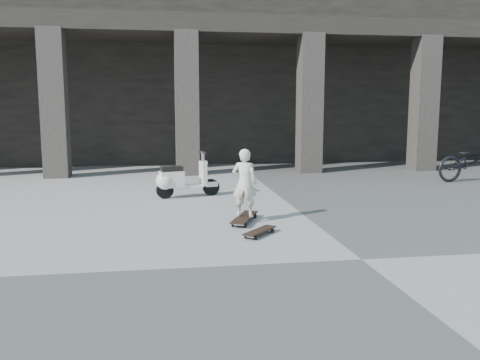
{
  "coord_description": "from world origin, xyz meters",
  "views": [
    {
      "loc": [
        -2.49,
        -5.97,
        1.95
      ],
      "look_at": [
        -1.15,
        2.8,
        0.65
      ],
      "focal_mm": 38.0,
      "sensor_mm": 36.0,
      "label": 1
    }
  ],
  "objects": [
    {
      "name": "scooter",
      "position": [
        -2.19,
        4.8,
        0.39
      ],
      "size": [
        1.38,
        0.61,
        0.98
      ],
      "rotation": [
        0.0,
        0.0,
        0.23
      ],
      "color": "black",
      "rests_on": "ground"
    },
    {
      "name": "child",
      "position": [
        -1.15,
        2.3,
        0.67
      ],
      "size": [
        0.49,
        0.41,
        1.15
      ],
      "primitive_type": "imported",
      "rotation": [
        0.0,
        0.0,
        2.77
      ],
      "color": "beige",
      "rests_on": "longboard"
    },
    {
      "name": "skateboard_spare",
      "position": [
        -1.06,
        1.39,
        0.07
      ],
      "size": [
        0.62,
        0.67,
        0.09
      ],
      "rotation": [
        0.0,
        0.0,
        0.85
      ],
      "color": "black",
      "rests_on": "ground"
    },
    {
      "name": "longboard",
      "position": [
        -1.15,
        2.3,
        0.08
      ],
      "size": [
        0.62,
        1.03,
        0.1
      ],
      "rotation": [
        0.0,
        0.0,
        1.16
      ],
      "color": "black",
      "rests_on": "ground"
    },
    {
      "name": "bicycle",
      "position": [
        5.46,
        6.1,
        0.53
      ],
      "size": [
        2.08,
        0.95,
        1.05
      ],
      "primitive_type": "imported",
      "rotation": [
        0.0,
        0.0,
        1.7
      ],
      "color": "black",
      "rests_on": "ground"
    },
    {
      "name": "ground",
      "position": [
        0.0,
        0.0,
        0.0
      ],
      "size": [
        90.0,
        90.0,
        0.0
      ],
      "primitive_type": "plane",
      "color": "#484946",
      "rests_on": "ground"
    },
    {
      "name": "colonnade",
      "position": [
        -0.0,
        13.77,
        3.03
      ],
      "size": [
        28.0,
        8.82,
        6.0
      ],
      "color": "black",
      "rests_on": "ground"
    }
  ]
}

